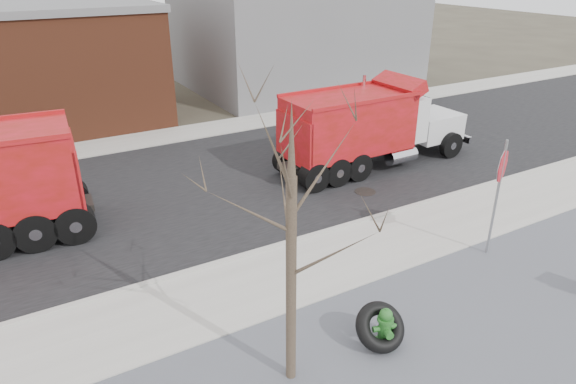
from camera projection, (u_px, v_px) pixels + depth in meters
ground at (349, 263)px, 12.93m from camera, size 120.00×120.00×0.00m
gravel_verge at (453, 345)px, 10.17m from camera, size 60.00×5.00×0.03m
sidewalk at (343, 257)px, 13.12m from camera, size 60.00×2.50×0.06m
curb at (315, 235)px, 14.13m from camera, size 60.00×0.15×0.11m
road at (242, 178)px, 17.89m from camera, size 60.00×9.40×0.02m
far_sidewalk at (186, 133)px, 22.37m from camera, size 60.00×2.00×0.06m
building_grey at (294, 15)px, 29.52m from camera, size 12.00×10.00×8.00m
bare_tree at (291, 218)px, 8.06m from camera, size 3.20×3.20×5.20m
fire_hydrant at (385, 329)px, 10.00m from camera, size 0.51×0.50×0.90m
truck_tire at (380, 327)px, 10.01m from camera, size 1.12×1.04×0.90m
stop_sign at (500, 180)px, 12.48m from camera, size 0.78×0.39×3.11m
dump_truck_red_a at (369, 124)px, 18.25m from camera, size 7.79×2.27×3.14m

